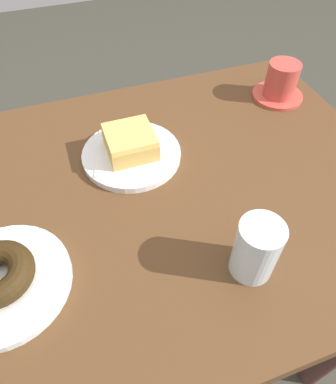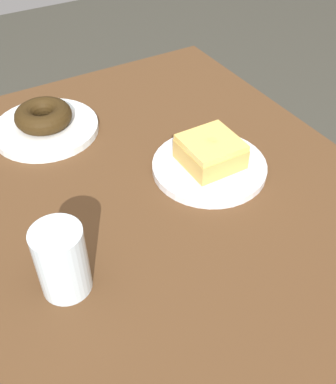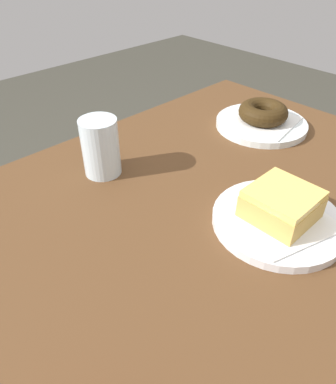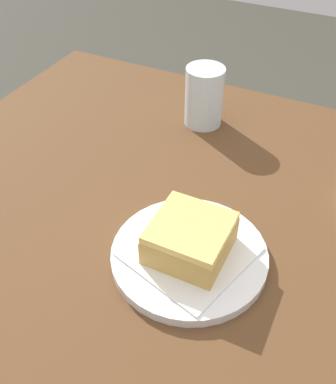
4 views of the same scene
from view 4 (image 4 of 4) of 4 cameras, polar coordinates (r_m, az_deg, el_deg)
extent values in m
cube|color=#54361D|center=(0.68, 4.02, -2.73)|extent=(0.94, 0.71, 0.04)
cylinder|color=#4D2C28|center=(1.27, -8.12, -0.97)|extent=(0.07, 0.07, 0.71)
cylinder|color=white|center=(0.59, 2.72, -8.06)|extent=(0.20, 0.20, 0.01)
cube|color=white|center=(0.58, 2.74, -7.52)|extent=(0.17, 0.17, 0.00)
cube|color=tan|center=(0.56, 2.81, -6.20)|extent=(0.09, 0.09, 0.04)
cube|color=#F2CA62|center=(0.55, 2.89, -4.54)|extent=(0.09, 0.09, 0.01)
cylinder|color=tan|center=(0.54, 2.90, -4.30)|extent=(0.02, 0.02, 0.00)
cylinder|color=silver|center=(0.81, 4.62, 12.02)|extent=(0.07, 0.07, 0.11)
camera|label=1|loc=(0.87, 31.48, 40.33)|focal=32.40mm
camera|label=2|loc=(0.97, -21.43, 43.39)|focal=42.41mm
camera|label=3|loc=(0.58, -51.71, 20.66)|focal=33.98mm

